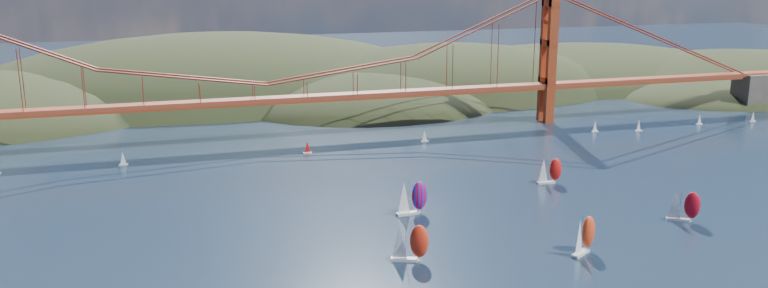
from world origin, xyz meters
TOP-DOWN VIEW (x-y plane):
  - headlands at (44.95, 278.29)m, footprint 725.00×225.00m
  - bridge at (-1.75, 180.00)m, footprint 552.00×12.00m
  - racer_0 at (12.89, 49.81)m, footprint 9.02×6.09m
  - racer_1 at (53.80, 41.95)m, footprint 8.74×6.95m
  - racer_2 at (91.54, 54.29)m, footprint 8.28×6.63m
  - racer_3 at (74.85, 95.90)m, footprint 7.98×3.38m
  - racer_rwb at (24.20, 80.74)m, footprint 9.13×4.01m
  - distant_boat_3 at (-52.84, 157.50)m, footprint 3.00×2.00m
  - distant_boat_4 at (128.75, 154.83)m, footprint 3.00×2.00m
  - distant_boat_5 at (146.58, 150.83)m, footprint 3.00×2.00m
  - distant_boat_6 at (179.06, 154.22)m, footprint 3.00×2.00m
  - distant_boat_7 at (204.94, 152.09)m, footprint 3.00×2.00m
  - distant_boat_8 at (56.85, 159.54)m, footprint 3.00×2.00m
  - distant_boat_9 at (10.19, 154.59)m, footprint 3.00×2.00m

SIDE VIEW (x-z plane):
  - headlands at x=44.95m, z-range -60.46..35.54m
  - distant_boat_3 at x=-52.84m, z-range 0.06..4.76m
  - distant_boat_4 at x=128.75m, z-range 0.06..4.76m
  - distant_boat_5 at x=146.58m, z-range 0.06..4.76m
  - distant_boat_6 at x=179.06m, z-range 0.06..4.76m
  - distant_boat_7 at x=204.94m, z-range 0.06..4.76m
  - distant_boat_8 at x=56.85m, z-range 0.06..4.76m
  - distant_boat_9 at x=10.19m, z-range 0.06..4.76m
  - racer_3 at x=74.85m, z-range -0.25..8.83m
  - racer_2 at x=91.54m, z-range -0.26..9.18m
  - racer_1 at x=53.80m, z-range -0.27..9.68m
  - racer_0 at x=12.89m, z-range -0.28..9.81m
  - racer_rwb at x=24.20m, z-range -0.28..10.07m
  - bridge at x=-1.75m, z-range 4.73..59.73m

